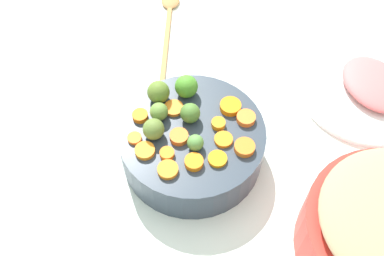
% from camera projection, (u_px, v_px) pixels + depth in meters
% --- Properties ---
extents(tabletop, '(2.40, 2.40, 0.02)m').
position_uv_depth(tabletop, '(186.00, 180.00, 0.86)').
color(tabletop, white).
rests_on(tabletop, ground).
extents(serving_bowl_carrots, '(0.26, 0.26, 0.08)m').
position_uv_depth(serving_bowl_carrots, '(192.00, 144.00, 0.84)').
color(serving_bowl_carrots, '#2F3945').
rests_on(serving_bowl_carrots, tabletop).
extents(carrot_slice_0, '(0.04, 0.04, 0.01)m').
position_uv_depth(carrot_slice_0, '(246.00, 118.00, 0.82)').
color(carrot_slice_0, orange).
rests_on(carrot_slice_0, serving_bowl_carrots).
extents(carrot_slice_1, '(0.04, 0.04, 0.01)m').
position_uv_depth(carrot_slice_1, '(140.00, 116.00, 0.82)').
color(carrot_slice_1, orange).
rests_on(carrot_slice_1, serving_bowl_carrots).
extents(carrot_slice_2, '(0.04, 0.04, 0.01)m').
position_uv_depth(carrot_slice_2, '(194.00, 162.00, 0.77)').
color(carrot_slice_2, orange).
rests_on(carrot_slice_2, serving_bowl_carrots).
extents(carrot_slice_3, '(0.04, 0.04, 0.01)m').
position_uv_depth(carrot_slice_3, '(223.00, 139.00, 0.79)').
color(carrot_slice_3, orange).
rests_on(carrot_slice_3, serving_bowl_carrots).
extents(carrot_slice_4, '(0.03, 0.03, 0.01)m').
position_uv_depth(carrot_slice_4, '(218.00, 124.00, 0.81)').
color(carrot_slice_4, orange).
rests_on(carrot_slice_4, serving_bowl_carrots).
extents(carrot_slice_5, '(0.05, 0.05, 0.01)m').
position_uv_depth(carrot_slice_5, '(245.00, 147.00, 0.78)').
color(carrot_slice_5, orange).
rests_on(carrot_slice_5, serving_bowl_carrots).
extents(carrot_slice_6, '(0.04, 0.04, 0.01)m').
position_uv_depth(carrot_slice_6, '(135.00, 138.00, 0.80)').
color(carrot_slice_6, orange).
rests_on(carrot_slice_6, serving_bowl_carrots).
extents(carrot_slice_7, '(0.04, 0.04, 0.01)m').
position_uv_depth(carrot_slice_7, '(230.00, 106.00, 0.83)').
color(carrot_slice_7, orange).
rests_on(carrot_slice_7, serving_bowl_carrots).
extents(carrot_slice_8, '(0.05, 0.05, 0.01)m').
position_uv_depth(carrot_slice_8, '(145.00, 151.00, 0.78)').
color(carrot_slice_8, orange).
rests_on(carrot_slice_8, serving_bowl_carrots).
extents(carrot_slice_9, '(0.04, 0.04, 0.01)m').
position_uv_depth(carrot_slice_9, '(167.00, 153.00, 0.78)').
color(carrot_slice_9, orange).
rests_on(carrot_slice_9, serving_bowl_carrots).
extents(carrot_slice_10, '(0.05, 0.05, 0.01)m').
position_uv_depth(carrot_slice_10, '(168.00, 170.00, 0.76)').
color(carrot_slice_10, orange).
rests_on(carrot_slice_10, serving_bowl_carrots).
extents(carrot_slice_11, '(0.04, 0.04, 0.01)m').
position_uv_depth(carrot_slice_11, '(217.00, 159.00, 0.77)').
color(carrot_slice_11, orange).
rests_on(carrot_slice_11, serving_bowl_carrots).
extents(carrot_slice_12, '(0.05, 0.05, 0.01)m').
position_uv_depth(carrot_slice_12, '(174.00, 108.00, 0.83)').
color(carrot_slice_12, orange).
rests_on(carrot_slice_12, serving_bowl_carrots).
extents(carrot_slice_13, '(0.04, 0.04, 0.01)m').
position_uv_depth(carrot_slice_13, '(179.00, 137.00, 0.79)').
color(carrot_slice_13, orange).
rests_on(carrot_slice_13, serving_bowl_carrots).
extents(brussels_sprout_0, '(0.03, 0.03, 0.03)m').
position_uv_depth(brussels_sprout_0, '(196.00, 144.00, 0.78)').
color(brussels_sprout_0, '#55873E').
rests_on(brussels_sprout_0, serving_bowl_carrots).
extents(brussels_sprout_1, '(0.04, 0.04, 0.04)m').
position_uv_depth(brussels_sprout_1, '(154.00, 129.00, 0.79)').
color(brussels_sprout_1, '#5A7130').
rests_on(brussels_sprout_1, serving_bowl_carrots).
extents(brussels_sprout_2, '(0.03, 0.03, 0.03)m').
position_uv_depth(brussels_sprout_2, '(159.00, 112.00, 0.81)').
color(brussels_sprout_2, olive).
rests_on(brussels_sprout_2, serving_bowl_carrots).
extents(brussels_sprout_3, '(0.04, 0.04, 0.04)m').
position_uv_depth(brussels_sprout_3, '(158.00, 92.00, 0.83)').
color(brussels_sprout_3, '#557028').
rests_on(brussels_sprout_3, serving_bowl_carrots).
extents(brussels_sprout_4, '(0.04, 0.04, 0.04)m').
position_uv_depth(brussels_sprout_4, '(190.00, 113.00, 0.81)').
color(brussels_sprout_4, '#48712C').
rests_on(brussels_sprout_4, serving_bowl_carrots).
extents(brussels_sprout_5, '(0.04, 0.04, 0.04)m').
position_uv_depth(brussels_sprout_5, '(186.00, 86.00, 0.84)').
color(brussels_sprout_5, '#458726').
rests_on(brussels_sprout_5, serving_bowl_carrots).
extents(wooden_spoon, '(0.23, 0.26, 0.01)m').
position_uv_depth(wooden_spoon, '(169.00, 20.00, 1.08)').
color(wooden_spoon, '#BB7D47').
rests_on(wooden_spoon, tabletop).
extents(ham_plate, '(0.28, 0.28, 0.01)m').
position_uv_depth(ham_plate, '(365.00, 91.00, 0.96)').
color(ham_plate, white).
rests_on(ham_plate, tabletop).
extents(ham_slice_main, '(0.17, 0.19, 0.03)m').
position_uv_depth(ham_slice_main, '(375.00, 84.00, 0.94)').
color(ham_slice_main, '#D16567').
rests_on(ham_slice_main, ham_plate).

